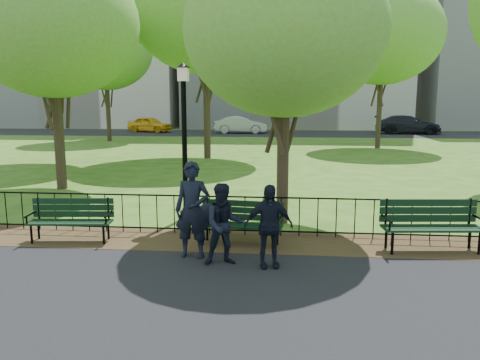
# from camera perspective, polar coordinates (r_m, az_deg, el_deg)

# --- Properties ---
(ground) EXTENTS (120.00, 120.00, 0.00)m
(ground) POSITION_cam_1_polar(r_m,az_deg,el_deg) (8.66, -1.88, -10.48)
(ground) COLOR #305716
(dirt_strip) EXTENTS (60.00, 1.60, 0.01)m
(dirt_strip) POSITION_cam_1_polar(r_m,az_deg,el_deg) (10.07, -0.78, -7.48)
(dirt_strip) COLOR #362316
(dirt_strip) RESTS_ON ground
(far_street) EXTENTS (70.00, 9.00, 0.01)m
(far_street) POSITION_cam_1_polar(r_m,az_deg,el_deg) (43.18, 4.08, 5.70)
(far_street) COLOR black
(far_street) RESTS_ON ground
(iron_fence) EXTENTS (24.06, 0.06, 1.00)m
(iron_fence) POSITION_cam_1_polar(r_m,az_deg,el_deg) (10.41, -0.49, -4.11)
(iron_fence) COLOR black
(iron_fence) RESTS_ON ground
(apartment_west) EXTENTS (22.00, 15.00, 26.00)m
(apartment_west) POSITION_cam_1_polar(r_m,az_deg,el_deg) (61.44, -17.60, 18.63)
(apartment_west) COLOR beige
(apartment_west) RESTS_ON ground
(park_bench_main) EXTENTS (1.80, 0.74, 0.99)m
(park_bench_main) POSITION_cam_1_polar(r_m,az_deg,el_deg) (9.73, -1.66, -4.43)
(park_bench_main) COLOR black
(park_bench_main) RESTS_ON ground
(park_bench_left_a) EXTENTS (1.78, 0.69, 0.99)m
(park_bench_left_a) POSITION_cam_1_polar(r_m,az_deg,el_deg) (10.63, -19.87, -4.05)
(park_bench_left_a) COLOR black
(park_bench_left_a) RESTS_ON ground
(park_bench_right_a) EXTENTS (2.00, 0.79, 1.11)m
(park_bench_right_a) POSITION_cam_1_polar(r_m,az_deg,el_deg) (10.10, 22.23, -4.50)
(park_bench_right_a) COLOR black
(park_bench_right_a) RESTS_ON ground
(lamppost) EXTENTS (0.35, 0.35, 3.90)m
(lamppost) POSITION_cam_1_polar(r_m,az_deg,el_deg) (11.83, -6.80, 5.44)
(lamppost) COLOR black
(lamppost) RESTS_ON ground
(tree_near_w) EXTENTS (5.61, 5.61, 7.82)m
(tree_near_w) POSITION_cam_1_polar(r_m,az_deg,el_deg) (17.04, -21.98, 17.23)
(tree_near_w) COLOR #2D2116
(tree_near_w) RESTS_ON ground
(tree_near_e) EXTENTS (4.72, 4.72, 6.58)m
(tree_near_e) POSITION_cam_1_polar(r_m,az_deg,el_deg) (11.40, 5.49, 17.63)
(tree_near_e) COLOR #2D2116
(tree_near_e) RESTS_ON ground
(tree_mid_w) EXTENTS (6.48, 6.48, 9.04)m
(tree_mid_w) POSITION_cam_1_polar(r_m,az_deg,el_deg) (23.91, -22.11, 16.90)
(tree_mid_w) COLOR #2D2116
(tree_mid_w) RESTS_ON ground
(tree_far_c) EXTENTS (7.86, 7.86, 10.96)m
(tree_far_c) POSITION_cam_1_polar(r_m,az_deg,el_deg) (24.82, -4.21, 20.40)
(tree_far_c) COLOR #2D2116
(tree_far_c) RESTS_ON ground
(tree_far_e) EXTENTS (7.21, 7.21, 10.04)m
(tree_far_e) POSITION_cam_1_polar(r_m,az_deg,el_deg) (31.03, 17.03, 16.66)
(tree_far_e) COLOR #2D2116
(tree_far_e) RESTS_ON ground
(tree_far_w) EXTENTS (6.84, 6.84, 9.53)m
(tree_far_w) POSITION_cam_1_polar(r_m,az_deg,el_deg) (36.43, -16.10, 15.03)
(tree_far_w) COLOR #2D2116
(tree_far_w) RESTS_ON ground
(person_left) EXTENTS (0.69, 0.47, 1.85)m
(person_left) POSITION_cam_1_polar(r_m,az_deg,el_deg) (8.92, -5.81, -3.64)
(person_left) COLOR black
(person_left) RESTS_ON asphalt_path
(person_mid) EXTENTS (0.80, 0.55, 1.50)m
(person_mid) POSITION_cam_1_polar(r_m,az_deg,el_deg) (8.52, -1.95, -5.42)
(person_mid) COLOR black
(person_mid) RESTS_ON asphalt_path
(person_right) EXTENTS (0.95, 0.55, 1.52)m
(person_right) POSITION_cam_1_polar(r_m,az_deg,el_deg) (8.40, 3.48, -5.62)
(person_right) COLOR black
(person_right) RESTS_ON asphalt_path
(taxi) EXTENTS (4.63, 3.00, 1.47)m
(taxi) POSITION_cam_1_polar(r_m,az_deg,el_deg) (45.43, -10.93, 6.68)
(taxi) COLOR #ECB213
(taxi) RESTS_ON far_street
(sedan_silver) EXTENTS (4.83, 1.80, 1.58)m
(sedan_silver) POSITION_cam_1_polar(r_m,az_deg,el_deg) (42.96, 0.11, 6.76)
(sedan_silver) COLOR #ACAFB4
(sedan_silver) RESTS_ON far_street
(sedan_dark) EXTENTS (5.87, 2.84, 1.65)m
(sedan_dark) POSITION_cam_1_polar(r_m,az_deg,el_deg) (44.87, 19.77, 6.37)
(sedan_dark) COLOR black
(sedan_dark) RESTS_ON far_street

